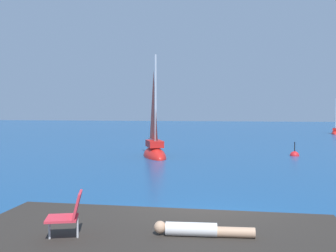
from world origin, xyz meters
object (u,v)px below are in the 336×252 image
Objects in this scene: beach_chair at (69,213)px; marker_buoy at (295,156)px; sailboat_far at (335,132)px; sailboat_near at (155,151)px; person_sunbather at (199,230)px.

beach_chair is 19.45m from marker_buoy.
sailboat_far reaches higher than beach_chair.
sailboat_near is 1.49× the size of sailboat_far.
beach_chair reaches higher than marker_buoy.
beach_chair is at bearing -16.53° from sailboat_near.
marker_buoy is (8.40, 1.96, -0.35)m from sailboat_near.
sailboat_near is 29.03m from sailboat_far.
sailboat_near is at bearing -166.83° from marker_buoy.
beach_chair reaches higher than person_sunbather.
person_sunbather reaches higher than marker_buoy.
sailboat_near is 8.35× the size of beach_chair.
sailboat_near is 16.35m from person_sunbather.
person_sunbather is (-12.29, -39.86, 0.53)m from sailboat_far.
person_sunbather is 2.27m from beach_chair.
sailboat_near is 8.63m from marker_buoy.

